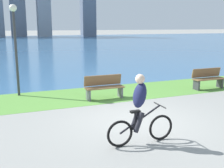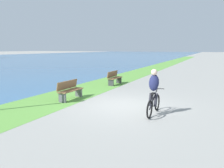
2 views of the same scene
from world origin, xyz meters
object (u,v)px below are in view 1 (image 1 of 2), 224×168
(lamppost_tall, at_px, (15,36))
(bench_far_along_path, at_px, (104,87))
(cyclist_lead, at_px, (140,110))
(bench_near_path, at_px, (208,79))

(lamppost_tall, bearing_deg, bench_far_along_path, -29.71)
(cyclist_lead, distance_m, lamppost_tall, 6.58)
(bench_near_path, bearing_deg, bench_far_along_path, 179.07)
(bench_far_along_path, bearing_deg, cyclist_lead, -98.79)
(bench_near_path, xyz_separation_m, lamppost_tall, (-7.90, 1.80, 1.90))
(cyclist_lead, xyz_separation_m, bench_near_path, (5.53, 4.14, -0.39))
(cyclist_lead, xyz_separation_m, lamppost_tall, (-2.37, 5.94, 1.52))
(lamppost_tall, bearing_deg, bench_near_path, -12.85)
(cyclist_lead, bearing_deg, bench_far_along_path, 81.21)
(cyclist_lead, relative_size, bench_far_along_path, 1.15)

